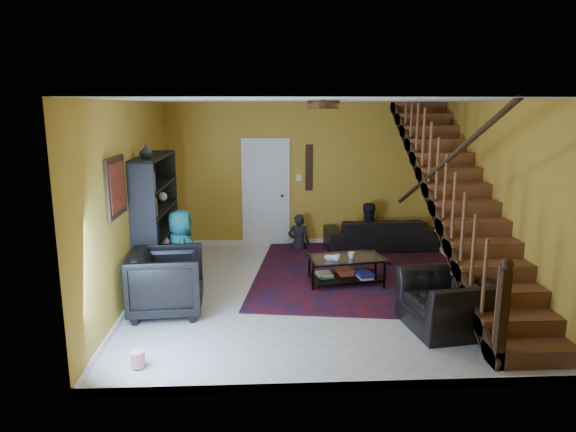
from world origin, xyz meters
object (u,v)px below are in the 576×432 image
bookshelf (157,222)px  sofa (380,234)px  armchair_right (446,302)px  armchair_left (167,282)px  coffee_table (346,268)px

bookshelf → sofa: bearing=23.5°
bookshelf → armchair_right: bearing=-26.7°
armchair_right → bookshelf: bearing=-125.5°
bookshelf → armchair_right: 4.42m
sofa → armchair_right: (0.00, -3.67, 0.04)m
bookshelf → sofa: bookshelf is taller
armchair_left → bookshelf: bearing=11.0°
armchair_right → coffee_table: size_ratio=0.85×
sofa → armchair_left: size_ratio=2.19×
armchair_left → coffee_table: 2.77m
bookshelf → armchair_left: (0.35, -1.30, -0.53)m
sofa → coffee_table: sofa is taller
bookshelf → armchair_right: bookshelf is taller
bookshelf → armchair_left: bearing=-74.7°
sofa → armchair_right: armchair_right is taller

